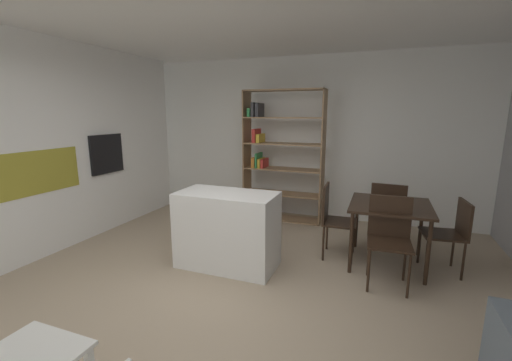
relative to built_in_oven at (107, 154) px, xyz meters
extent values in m
plane|color=tan|center=(2.47, -1.14, -1.21)|extent=(8.72, 8.72, 0.00)
cube|color=white|center=(2.47, 1.86, 0.18)|extent=(6.35, 0.06, 2.77)
cube|color=white|center=(-0.33, -1.14, 0.18)|extent=(0.63, 5.46, 2.77)
cube|color=#9E932D|center=(-0.02, -1.12, -0.11)|extent=(0.01, 1.16, 0.54)
cube|color=black|center=(0.00, 0.00, 0.00)|extent=(0.04, 0.61, 0.59)
cylinder|color=#B7BABC|center=(-0.03, 0.00, 0.24)|extent=(0.02, 0.49, 0.02)
cube|color=white|center=(2.28, -0.52, -0.75)|extent=(1.17, 0.60, 0.91)
cube|color=#997551|center=(1.72, 1.47, -0.11)|extent=(0.02, 0.37, 2.20)
cube|color=#997551|center=(3.06, 1.47, -0.11)|extent=(0.02, 0.37, 2.20)
cube|color=#997551|center=(2.39, 1.47, 0.98)|extent=(1.35, 0.37, 0.02)
cube|color=#997551|center=(2.39, 1.47, -1.20)|extent=(1.35, 0.37, 0.02)
cube|color=#997551|center=(2.39, 1.47, -0.76)|extent=(1.31, 0.37, 0.02)
cube|color=#997551|center=(2.39, 1.47, -0.33)|extent=(1.31, 0.37, 0.02)
cube|color=#997551|center=(2.39, 1.47, 0.11)|extent=(1.31, 0.37, 0.02)
cube|color=#997551|center=(2.39, 1.47, 0.54)|extent=(1.31, 0.37, 0.02)
cube|color=red|center=(1.90, 1.47, -1.10)|extent=(0.05, 0.31, 0.17)
cube|color=#2D6BAD|center=(1.96, 1.47, -1.09)|extent=(0.06, 0.31, 0.20)
cube|color=red|center=(2.04, 1.47, -1.07)|extent=(0.04, 0.31, 0.23)
cube|color=#8E4793|center=(2.10, 1.47, -1.08)|extent=(0.05, 0.31, 0.21)
cube|color=orange|center=(1.89, 1.47, -0.23)|extent=(0.06, 0.31, 0.17)
cube|color=#338E4C|center=(1.94, 1.47, -0.19)|extent=(0.03, 0.31, 0.25)
cube|color=gold|center=(2.00, 1.47, -0.24)|extent=(0.04, 0.31, 0.16)
cube|color=red|center=(2.05, 1.47, -0.24)|extent=(0.05, 0.31, 0.15)
cube|color=red|center=(1.90, 1.47, 0.23)|extent=(0.06, 0.31, 0.23)
cube|color=gold|center=(1.98, 1.47, 0.19)|extent=(0.06, 0.31, 0.14)
cube|color=#338E4C|center=(1.81, 1.47, 0.62)|extent=(0.05, 0.31, 0.14)
cube|color=#38383D|center=(1.88, 1.47, 0.67)|extent=(0.05, 0.31, 0.24)
cube|color=#38383D|center=(1.96, 1.47, 0.66)|extent=(0.06, 0.31, 0.23)
cube|color=white|center=(2.21, -2.86, -0.70)|extent=(0.53, 0.43, 0.02)
cube|color=black|center=(4.08, 0.22, -0.47)|extent=(0.91, 0.93, 0.03)
cylinder|color=black|center=(3.69, -0.18, -0.85)|extent=(0.04, 0.04, 0.73)
cylinder|color=black|center=(4.48, -0.18, -0.85)|extent=(0.04, 0.04, 0.73)
cylinder|color=black|center=(3.69, 0.63, -0.85)|extent=(0.04, 0.04, 0.73)
cylinder|color=black|center=(4.48, 0.63, -0.85)|extent=(0.04, 0.04, 0.73)
cube|color=black|center=(4.08, 0.81, -0.73)|extent=(0.47, 0.45, 0.03)
cube|color=black|center=(4.07, 0.62, -0.50)|extent=(0.44, 0.07, 0.43)
cylinder|color=black|center=(4.29, 0.97, -0.98)|extent=(0.03, 0.03, 0.47)
cylinder|color=black|center=(3.91, 1.00, -0.98)|extent=(0.03, 0.03, 0.47)
cylinder|color=black|center=(4.26, 0.62, -0.98)|extent=(0.03, 0.03, 0.47)
cylinder|color=black|center=(3.88, 0.65, -0.98)|extent=(0.03, 0.03, 0.47)
cube|color=black|center=(4.08, -0.36, -0.73)|extent=(0.46, 0.46, 0.03)
cube|color=black|center=(4.08, -0.16, -0.49)|extent=(0.44, 0.05, 0.45)
cylinder|color=black|center=(3.90, -0.56, -0.97)|extent=(0.03, 0.03, 0.47)
cylinder|color=black|center=(4.28, -0.54, -0.97)|extent=(0.03, 0.03, 0.47)
cylinder|color=black|center=(3.89, -0.19, -0.97)|extent=(0.03, 0.03, 0.47)
cylinder|color=black|center=(4.27, -0.17, -0.97)|extent=(0.03, 0.03, 0.47)
cube|color=black|center=(3.51, 0.22, -0.75)|extent=(0.42, 0.45, 0.03)
cube|color=black|center=(3.32, 0.21, -0.50)|extent=(0.04, 0.43, 0.46)
cylinder|color=black|center=(3.69, 0.04, -0.98)|extent=(0.03, 0.03, 0.45)
cylinder|color=black|center=(3.67, 0.41, -0.98)|extent=(0.03, 0.03, 0.45)
cylinder|color=black|center=(3.34, 0.03, -0.98)|extent=(0.03, 0.03, 0.45)
cylinder|color=black|center=(3.33, 0.40, -0.98)|extent=(0.03, 0.03, 0.45)
cube|color=black|center=(4.66, 0.22, -0.75)|extent=(0.48, 0.47, 0.03)
cube|color=black|center=(4.86, 0.24, -0.55)|extent=(0.08, 0.42, 0.39)
cylinder|color=black|center=(4.45, 0.38, -0.99)|extent=(0.03, 0.03, 0.44)
cylinder|color=black|center=(4.50, 0.02, -0.99)|extent=(0.03, 0.03, 0.44)
cylinder|color=black|center=(4.83, 0.42, -0.99)|extent=(0.03, 0.03, 0.44)
cylinder|color=black|center=(4.87, 0.06, -0.99)|extent=(0.03, 0.03, 0.44)
camera|label=1|loc=(3.94, -3.91, 0.62)|focal=23.27mm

